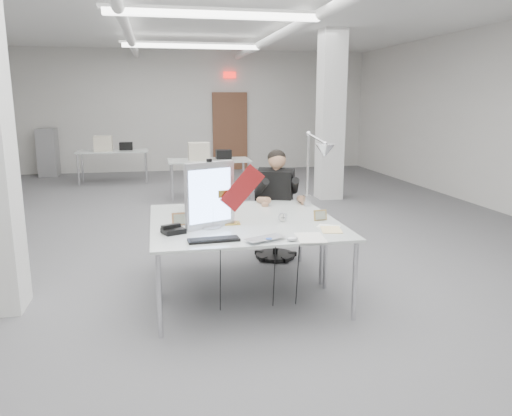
{
  "coord_description": "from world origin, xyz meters",
  "views": [
    {
      "loc": [
        -0.82,
        -6.75,
        1.92
      ],
      "look_at": [
        0.14,
        -2.0,
        0.86
      ],
      "focal_mm": 35.0,
      "sensor_mm": 36.0,
      "label": 1
    }
  ],
  "objects": [
    {
      "name": "pennant",
      "position": [
        -0.05,
        -2.31,
        1.12
      ],
      "size": [
        0.41,
        0.08,
        0.45
      ],
      "primitive_type": "cube",
      "rotation": [
        0.0,
        -0.87,
        -0.17
      ],
      "color": "maroon",
      "rests_on": "monitor"
    },
    {
      "name": "mouse",
      "position": [
        0.27,
        -2.86,
        0.77
      ],
      "size": [
        0.12,
        0.1,
        0.04
      ],
      "primitive_type": "ellipsoid",
      "rotation": [
        0.0,
        0.0,
        0.42
      ],
      "color": "silver",
      "rests_on": "desk_main"
    },
    {
      "name": "picture_frame_right",
      "position": [
        0.74,
        -2.21,
        0.81
      ],
      "size": [
        0.14,
        0.05,
        0.11
      ],
      "primitive_type": "cube",
      "rotation": [
        -0.21,
        0.0,
        0.1
      ],
      "color": "#A38246",
      "rests_on": "desk_main"
    },
    {
      "name": "monitor",
      "position": [
        -0.35,
        -2.28,
        1.06
      ],
      "size": [
        0.47,
        0.24,
        0.61
      ],
      "primitive_type": "cube",
      "rotation": [
        0.0,
        0.0,
        0.4
      ],
      "color": "silver",
      "rests_on": "desk_main"
    },
    {
      "name": "desk_phone",
      "position": [
        -0.7,
        -2.41,
        0.78
      ],
      "size": [
        0.23,
        0.22,
        0.05
      ],
      "primitive_type": "cube",
      "rotation": [
        0.0,
        0.0,
        0.37
      ],
      "color": "black",
      "rests_on": "desk_main"
    },
    {
      "name": "picture_frame_left",
      "position": [
        -0.62,
        -2.13,
        0.82
      ],
      "size": [
        0.16,
        0.05,
        0.12
      ],
      "primitive_type": "cube",
      "rotation": [
        -0.21,
        0.0,
        0.09
      ],
      "color": "#B47A4D",
      "rests_on": "desk_main"
    },
    {
      "name": "beige_monitor",
      "position": [
        -0.31,
        -1.63,
        0.92
      ],
      "size": [
        0.39,
        0.38,
        0.33
      ],
      "primitive_type": "cube",
      "rotation": [
        0.0,
        0.0,
        0.16
      ],
      "color": "beige",
      "rests_on": "desk_second"
    },
    {
      "name": "bg_desk_a",
      "position": [
        0.2,
        3.0,
        0.74
      ],
      "size": [
        1.6,
        0.8,
        0.02
      ],
      "primitive_type": "cube",
      "color": "silver",
      "rests_on": "room_shell"
    },
    {
      "name": "paper_stack_c",
      "position": [
        0.73,
        -2.47,
        0.76
      ],
      "size": [
        0.25,
        0.23,
        0.01
      ],
      "primitive_type": "cube",
      "rotation": [
        0.0,
        0.0,
        -0.55
      ],
      "color": "white",
      "rests_on": "desk_main"
    },
    {
      "name": "desk_main",
      "position": [
        0.0,
        -2.5,
        0.74
      ],
      "size": [
        1.8,
        0.9,
        0.02
      ],
      "primitive_type": "cube",
      "color": "silver",
      "rests_on": "room_shell"
    },
    {
      "name": "filing_cabinet",
      "position": [
        -3.5,
        6.65,
        0.6
      ],
      "size": [
        0.45,
        0.55,
        1.2
      ],
      "primitive_type": "cube",
      "color": "gray",
      "rests_on": "room_shell"
    },
    {
      "name": "desk_second",
      "position": [
        0.0,
        -1.6,
        0.74
      ],
      "size": [
        1.8,
        0.9,
        0.02
      ],
      "primitive_type": "cube",
      "color": "silver",
      "rests_on": "room_shell"
    },
    {
      "name": "keyboard",
      "position": [
        -0.37,
        -2.73,
        0.77
      ],
      "size": [
        0.44,
        0.17,
        0.02
      ],
      "primitive_type": "cube",
      "rotation": [
        0.0,
        0.0,
        0.06
      ],
      "color": "black",
      "rests_on": "desk_main"
    },
    {
      "name": "bg_desk_b",
      "position": [
        -1.8,
        5.2,
        0.74
      ],
      "size": [
        1.6,
        0.8,
        0.02
      ],
      "primitive_type": "cube",
      "color": "silver",
      "rests_on": "room_shell"
    },
    {
      "name": "paper_stack_b",
      "position": [
        0.72,
        -2.59,
        0.76
      ],
      "size": [
        0.22,
        0.28,
        0.01
      ],
      "primitive_type": "cube",
      "rotation": [
        0.0,
        0.0,
        -0.21
      ],
      "color": "#FFDF98",
      "rests_on": "desk_main"
    },
    {
      "name": "office_chair",
      "position": [
        0.58,
        -1.01,
        0.59
      ],
      "size": [
        0.75,
        0.75,
        1.17
      ],
      "primitive_type": null,
      "rotation": [
        0.0,
        0.0,
        -0.38
      ],
      "color": "black",
      "rests_on": "room_shell"
    },
    {
      "name": "bankers_lamp",
      "position": [
        -0.14,
        -2.19,
        0.92
      ],
      "size": [
        0.31,
        0.16,
        0.34
      ],
      "primitive_type": null,
      "rotation": [
        0.0,
        0.0,
        0.14
      ],
      "color": "#D78D43",
      "rests_on": "desk_main"
    },
    {
      "name": "laptop",
      "position": [
        0.08,
        -2.85,
        0.77
      ],
      "size": [
        0.42,
        0.35,
        0.03
      ],
      "primitive_type": "imported",
      "rotation": [
        0.0,
        0.0,
        0.4
      ],
      "color": "#A7A8AC",
      "rests_on": "desk_main"
    },
    {
      "name": "desk_clock",
      "position": [
        0.36,
        -2.19,
        0.81
      ],
      "size": [
        0.09,
        0.06,
        0.09
      ],
      "primitive_type": "cylinder",
      "rotation": [
        1.57,
        0.0,
        -0.35
      ],
      "color": "silver",
      "rests_on": "desk_main"
    },
    {
      "name": "room_shell",
      "position": [
        0.04,
        0.13,
        1.69
      ],
      "size": [
        10.04,
        14.04,
        3.24
      ],
      "color": "#575659",
      "rests_on": "ground"
    },
    {
      "name": "seated_person",
      "position": [
        0.58,
        -1.06,
        0.9
      ],
      "size": [
        0.65,
        0.71,
        0.87
      ],
      "primitive_type": null,
      "rotation": [
        0.0,
        0.0,
        -0.38
      ],
      "color": "black",
      "rests_on": "office_chair"
    },
    {
      "name": "paper_stack_a",
      "position": [
        0.45,
        -2.8,
        0.76
      ],
      "size": [
        0.27,
        0.36,
        0.01
      ],
      "primitive_type": "cube",
      "rotation": [
        0.0,
        0.0,
        -0.1
      ],
      "color": "white",
      "rests_on": "desk_main"
    },
    {
      "name": "architect_lamp",
      "position": [
        0.82,
        -1.77,
        1.22
      ],
      "size": [
        0.36,
        0.75,
        0.92
      ],
      "primitive_type": null,
      "rotation": [
        0.0,
        0.0,
        -0.16
      ],
      "color": "silver",
      "rests_on": "desk_second"
    }
  ]
}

